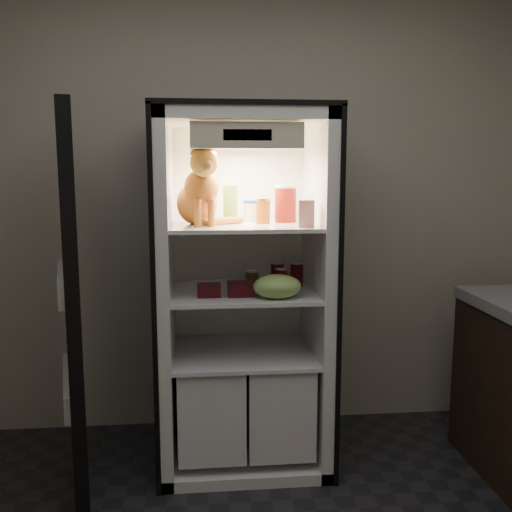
{
  "coord_description": "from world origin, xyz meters",
  "views": [
    {
      "loc": [
        -0.22,
        -1.59,
        1.57
      ],
      "look_at": [
        0.07,
        1.32,
        1.12
      ],
      "focal_mm": 40.0,
      "sensor_mm": 36.0,
      "label": 1
    }
  ],
  "objects_px": {
    "berry_box_right": "(241,289)",
    "grape_bag": "(277,286)",
    "mayo_tub": "(251,211)",
    "tabby_cat": "(199,194)",
    "cream_carton": "(305,213)",
    "salsa_jar": "(263,211)",
    "soda_can_b": "(297,275)",
    "pepper_jar": "(285,204)",
    "soda_can_a": "(277,275)",
    "berry_box_left": "(209,290)",
    "refrigerator": "(242,315)",
    "parmesan_shaker": "(230,204)",
    "condiment_jar": "(252,279)",
    "soda_can_c": "(281,280)"
  },
  "relations": [
    {
      "from": "cream_carton",
      "to": "berry_box_right",
      "type": "xyz_separation_m",
      "value": [
        -0.31,
        0.08,
        -0.38
      ]
    },
    {
      "from": "tabby_cat",
      "to": "salsa_jar",
      "type": "xyz_separation_m",
      "value": [
        0.32,
        0.04,
        -0.09
      ]
    },
    {
      "from": "parmesan_shaker",
      "to": "berry_box_right",
      "type": "height_order",
      "value": "parmesan_shaker"
    },
    {
      "from": "refrigerator",
      "to": "salsa_jar",
      "type": "bearing_deg",
      "value": -34.12
    },
    {
      "from": "pepper_jar",
      "to": "condiment_jar",
      "type": "xyz_separation_m",
      "value": [
        -0.18,
        -0.01,
        -0.4
      ]
    },
    {
      "from": "salsa_jar",
      "to": "berry_box_right",
      "type": "bearing_deg",
      "value": -138.53
    },
    {
      "from": "refrigerator",
      "to": "condiment_jar",
      "type": "relative_size",
      "value": 19.11
    },
    {
      "from": "soda_can_b",
      "to": "soda_can_a",
      "type": "bearing_deg",
      "value": -179.57
    },
    {
      "from": "refrigerator",
      "to": "soda_can_c",
      "type": "xyz_separation_m",
      "value": [
        0.19,
        -0.1,
        0.21
      ]
    },
    {
      "from": "pepper_jar",
      "to": "soda_can_c",
      "type": "height_order",
      "value": "pepper_jar"
    },
    {
      "from": "berry_box_left",
      "to": "berry_box_right",
      "type": "height_order",
      "value": "berry_box_right"
    },
    {
      "from": "mayo_tub",
      "to": "pepper_jar",
      "type": "relative_size",
      "value": 0.58
    },
    {
      "from": "tabby_cat",
      "to": "mayo_tub",
      "type": "bearing_deg",
      "value": 16.67
    },
    {
      "from": "soda_can_c",
      "to": "condiment_jar",
      "type": "height_order",
      "value": "soda_can_c"
    },
    {
      "from": "pepper_jar",
      "to": "cream_carton",
      "type": "bearing_deg",
      "value": -76.55
    },
    {
      "from": "berry_box_right",
      "to": "condiment_jar",
      "type": "bearing_deg",
      "value": 65.79
    },
    {
      "from": "mayo_tub",
      "to": "soda_can_c",
      "type": "xyz_separation_m",
      "value": [
        0.14,
        -0.15,
        -0.35
      ]
    },
    {
      "from": "soda_can_a",
      "to": "berry_box_left",
      "type": "distance_m",
      "value": 0.41
    },
    {
      "from": "mayo_tub",
      "to": "soda_can_a",
      "type": "height_order",
      "value": "mayo_tub"
    },
    {
      "from": "berry_box_right",
      "to": "grape_bag",
      "type": "bearing_deg",
      "value": -27.0
    },
    {
      "from": "mayo_tub",
      "to": "berry_box_right",
      "type": "distance_m",
      "value": 0.44
    },
    {
      "from": "salsa_jar",
      "to": "soda_can_b",
      "type": "height_order",
      "value": "salsa_jar"
    },
    {
      "from": "mayo_tub",
      "to": "salsa_jar",
      "type": "distance_m",
      "value": 0.13
    },
    {
      "from": "parmesan_shaker",
      "to": "grape_bag",
      "type": "relative_size",
      "value": 0.82
    },
    {
      "from": "tabby_cat",
      "to": "cream_carton",
      "type": "bearing_deg",
      "value": -29.45
    },
    {
      "from": "parmesan_shaker",
      "to": "salsa_jar",
      "type": "height_order",
      "value": "parmesan_shaker"
    },
    {
      "from": "condiment_jar",
      "to": "berry_box_right",
      "type": "relative_size",
      "value": 0.77
    },
    {
      "from": "mayo_tub",
      "to": "grape_bag",
      "type": "relative_size",
      "value": 0.48
    },
    {
      "from": "mayo_tub",
      "to": "pepper_jar",
      "type": "distance_m",
      "value": 0.19
    },
    {
      "from": "tabby_cat",
      "to": "parmesan_shaker",
      "type": "relative_size",
      "value": 2.11
    },
    {
      "from": "tabby_cat",
      "to": "soda_can_b",
      "type": "height_order",
      "value": "tabby_cat"
    },
    {
      "from": "refrigerator",
      "to": "parmesan_shaker",
      "type": "xyz_separation_m",
      "value": [
        -0.06,
        0.03,
        0.6
      ]
    },
    {
      "from": "soda_can_c",
      "to": "soda_can_b",
      "type": "bearing_deg",
      "value": 46.65
    },
    {
      "from": "cream_carton",
      "to": "condiment_jar",
      "type": "relative_size",
      "value": 1.32
    },
    {
      "from": "soda_can_c",
      "to": "berry_box_left",
      "type": "xyz_separation_m",
      "value": [
        -0.37,
        -0.08,
        -0.03
      ]
    },
    {
      "from": "condiment_jar",
      "to": "grape_bag",
      "type": "distance_m",
      "value": 0.27
    },
    {
      "from": "tabby_cat",
      "to": "soda_can_b",
      "type": "distance_m",
      "value": 0.68
    },
    {
      "from": "mayo_tub",
      "to": "pepper_jar",
      "type": "height_order",
      "value": "pepper_jar"
    },
    {
      "from": "grape_bag",
      "to": "berry_box_right",
      "type": "height_order",
      "value": "grape_bag"
    },
    {
      "from": "tabby_cat",
      "to": "pepper_jar",
      "type": "distance_m",
      "value": 0.46
    },
    {
      "from": "tabby_cat",
      "to": "berry_box_left",
      "type": "height_order",
      "value": "tabby_cat"
    },
    {
      "from": "cream_carton",
      "to": "berry_box_right",
      "type": "relative_size",
      "value": 1.02
    },
    {
      "from": "pepper_jar",
      "to": "soda_can_c",
      "type": "distance_m",
      "value": 0.4
    },
    {
      "from": "tabby_cat",
      "to": "salsa_jar",
      "type": "relative_size",
      "value": 3.2
    },
    {
      "from": "soda_can_a",
      "to": "berry_box_left",
      "type": "bearing_deg",
      "value": -153.45
    },
    {
      "from": "mayo_tub",
      "to": "berry_box_left",
      "type": "bearing_deg",
      "value": -135.32
    },
    {
      "from": "soda_can_a",
      "to": "berry_box_left",
      "type": "height_order",
      "value": "soda_can_a"
    },
    {
      "from": "salsa_jar",
      "to": "berry_box_left",
      "type": "relative_size",
      "value": 1.11
    },
    {
      "from": "refrigerator",
      "to": "soda_can_c",
      "type": "bearing_deg",
      "value": -28.02
    },
    {
      "from": "tabby_cat",
      "to": "soda_can_b",
      "type": "bearing_deg",
      "value": -0.68
    }
  ]
}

